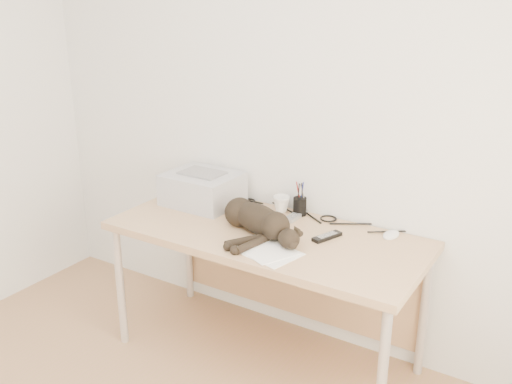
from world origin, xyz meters
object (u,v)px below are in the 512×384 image
Objects in this scene: desk at (274,249)px; cat at (255,220)px; mug at (281,204)px; mouse at (391,232)px; pen_cup at (300,206)px; printer at (203,188)px.

cat reaches higher than desk.
desk is at bearing 90.84° from cat.
mug reaches higher than mouse.
pen_cup is at bearing 5.26° from mug.
pen_cup is (0.08, 0.33, -0.02)m from cat.
pen_cup is 1.53× the size of mouse.
mouse reaches higher than desk.
cat is at bearing -22.30° from printer.
printer is at bearing 172.15° from desk.
mug is 0.79× the size of mouse.
printer is at bearing 176.91° from cat.
cat is 5.47× the size of mouse.
printer is (-0.51, 0.07, 0.22)m from desk.
mug is (-0.07, 0.19, 0.18)m from desk.
printer is 0.57m from pen_cup.
mug is at bearing 114.43° from cat.
mouse is (0.51, -0.01, -0.03)m from pen_cup.
printer reaches higher than cat.
mouse is (0.62, 0.00, -0.02)m from mug.
cat is 0.34m from pen_cup.
desk is at bearing -7.85° from printer.
desk is 0.56m from printer.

